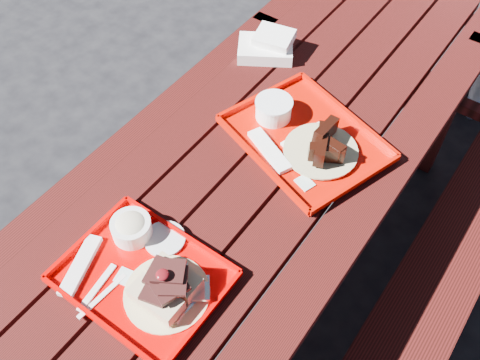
{
  "coord_description": "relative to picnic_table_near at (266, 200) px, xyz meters",
  "views": [
    {
      "loc": [
        0.53,
        -0.89,
        1.98
      ],
      "look_at": [
        0.0,
        -0.15,
        0.82
      ],
      "focal_mm": 40.0,
      "sensor_mm": 36.0,
      "label": 1
    }
  ],
  "objects": [
    {
      "name": "ground",
      "position": [
        0.0,
        0.0,
        -0.56
      ],
      "size": [
        60.0,
        60.0,
        0.0
      ],
      "primitive_type": "plane",
      "color": "black",
      "rests_on": "ground"
    },
    {
      "name": "near_tray",
      "position": [
        -0.05,
        -0.49,
        0.22
      ],
      "size": [
        0.41,
        0.35,
        0.13
      ],
      "color": "#D20100",
      "rests_on": "picnic_table_near"
    },
    {
      "name": "far_tray",
      "position": [
        0.03,
        0.13,
        0.21
      ],
      "size": [
        0.55,
        0.49,
        0.08
      ],
      "color": "#C30D01",
      "rests_on": "picnic_table_near"
    },
    {
      "name": "picnic_table_near",
      "position": [
        0.0,
        0.0,
        0.0
      ],
      "size": [
        1.41,
        2.4,
        0.75
      ],
      "color": "#3B0C0B",
      "rests_on": "ground"
    },
    {
      "name": "white_cloth",
      "position": [
        -0.29,
        0.43,
        0.22
      ],
      "size": [
        0.24,
        0.22,
        0.08
      ],
      "color": "white",
      "rests_on": "picnic_table_near"
    }
  ]
}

